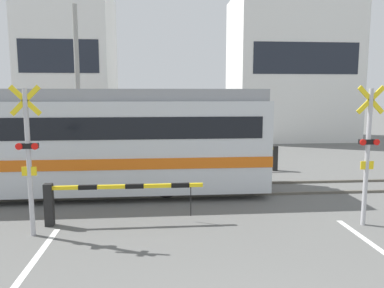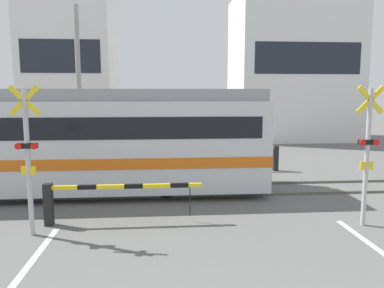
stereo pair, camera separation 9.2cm
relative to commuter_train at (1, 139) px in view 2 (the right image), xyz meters
name	(u,v)px [view 2 (the right image)]	position (x,y,z in m)	size (l,w,h in m)	color
rail_track_near	(193,196)	(5.98, -0.72, -1.75)	(50.00, 0.10, 0.08)	#5B564C
rail_track_far	(190,184)	(5.98, 0.72, -1.75)	(50.00, 0.10, 0.08)	#5B564C
commuter_train	(1,139)	(0.00, 0.00, 0.00)	(16.60, 2.72, 3.35)	silver
crossing_barrier_near	(91,195)	(3.25, -2.93, -1.05)	(3.88, 0.20, 1.05)	black
crossing_barrier_far	(252,154)	(8.71, 2.95, -1.05)	(3.88, 0.20, 1.05)	black
crossing_signal_left	(28,154)	(2.03, -3.56, 0.09)	(0.68, 0.15, 3.41)	#B2B2B7
crossing_signal_right	(367,150)	(9.93, -3.56, 0.09)	(0.68, 0.15, 3.41)	#B2B2B7
building_left_of_street	(73,68)	(-0.87, 13.82, 3.07)	(5.51, 5.88, 9.73)	white
building_right_of_street	(292,69)	(14.08, 13.82, 3.07)	(8.00, 5.88, 9.72)	white
utility_pole_streetside	(79,86)	(1.28, 5.45, 1.76)	(0.22, 0.22, 7.10)	gray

